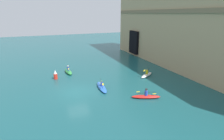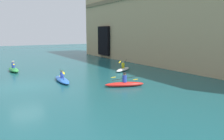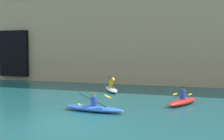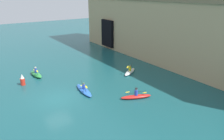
# 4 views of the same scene
# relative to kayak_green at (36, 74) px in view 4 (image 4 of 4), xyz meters

# --- Properties ---
(ground_plane) EXTENTS (120.00, 120.00, 0.00)m
(ground_plane) POSITION_rel_kayak_green_xyz_m (7.40, -0.11, -0.26)
(ground_plane) COLOR #195156
(cliff_bluff) EXTENTS (39.28, 7.97, 14.76)m
(cliff_bluff) POSITION_rel_kayak_green_xyz_m (5.53, 19.02, 7.11)
(cliff_bluff) COLOR tan
(cliff_bluff) RESTS_ON ground
(kayak_green) EXTENTS (2.94, 1.05, 1.18)m
(kayak_green) POSITION_rel_kayak_green_xyz_m (0.00, 0.00, 0.00)
(kayak_green) COLOR green
(kayak_green) RESTS_ON ground
(kayak_red) EXTENTS (1.77, 3.10, 1.12)m
(kayak_red) POSITION_rel_kayak_green_xyz_m (11.74, 6.42, -0.02)
(kayak_red) COLOR red
(kayak_red) RESTS_ON ground
(kayak_blue) EXTENTS (3.57, 1.08, 0.99)m
(kayak_blue) POSITION_rel_kayak_green_xyz_m (7.45, 2.86, -0.06)
(kayak_blue) COLOR blue
(kayak_blue) RESTS_ON ground
(kayak_white) EXTENTS (2.17, 2.94, 1.22)m
(kayak_white) POSITION_rel_kayak_green_xyz_m (5.79, 10.37, -0.04)
(kayak_white) COLOR white
(kayak_white) RESTS_ON ground
(marker_buoy) EXTENTS (0.51, 0.51, 1.31)m
(marker_buoy) POSITION_rel_kayak_green_xyz_m (1.98, -2.05, 0.35)
(marker_buoy) COLOR red
(marker_buoy) RESTS_ON ground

